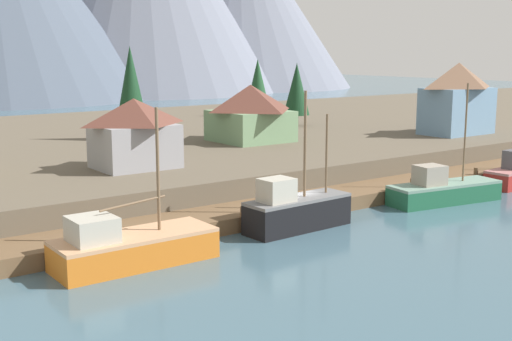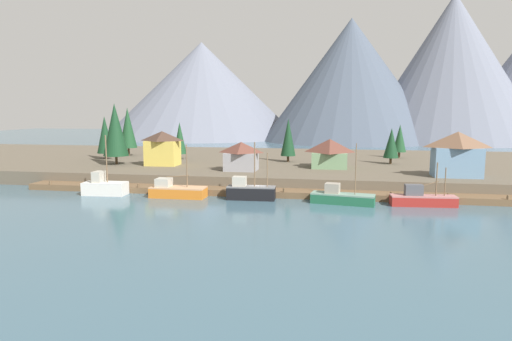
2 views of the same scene
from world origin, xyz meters
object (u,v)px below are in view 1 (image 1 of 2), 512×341
at_px(fishing_boat_orange, 130,246).
at_px(fishing_boat_black, 295,210).
at_px(house_green, 250,112).
at_px(house_blue, 457,98).
at_px(house_grey, 135,133).
at_px(conifer_back_left, 258,83).
at_px(fishing_boat_green, 443,190).
at_px(conifer_back_right, 297,89).
at_px(conifer_near_right, 131,87).

bearing_deg(fishing_boat_orange, fishing_boat_black, 1.36).
bearing_deg(house_green, fishing_boat_black, -119.06).
bearing_deg(house_blue, fishing_boat_black, -158.90).
height_order(fishing_boat_black, house_grey, fishing_boat_black).
height_order(fishing_boat_orange, conifer_back_left, conifer_back_left).
bearing_deg(fishing_boat_green, fishing_boat_black, -173.42).
bearing_deg(house_green, fishing_boat_orange, -137.53).
distance_m(fishing_boat_black, conifer_back_right, 37.96).
bearing_deg(fishing_boat_green, fishing_boat_orange, -171.37).
bearing_deg(conifer_near_right, fishing_boat_black, -95.55).
xyz_separation_m(house_grey, conifer_back_right, (28.33, 14.95, 1.63)).
xyz_separation_m(fishing_boat_orange, house_green, (23.35, 21.38, 4.29)).
height_order(house_blue, conifer_near_right, conifer_near_right).
distance_m(house_blue, conifer_back_left, 28.91).
relative_size(fishing_boat_orange, fishing_boat_green, 0.92).
xyz_separation_m(fishing_boat_orange, house_blue, (44.37, 12.95, 5.32)).
bearing_deg(conifer_back_right, conifer_near_right, 179.71).
bearing_deg(house_blue, house_grey, 178.05).
xyz_separation_m(house_grey, house_green, (15.97, 7.16, 0.14)).
relative_size(fishing_boat_green, conifer_back_left, 1.22).
bearing_deg(conifer_back_right, house_green, -147.77).
bearing_deg(conifer_back_left, conifer_near_right, -153.80).
bearing_deg(fishing_boat_orange, house_blue, 16.03).
bearing_deg(house_blue, conifer_near_right, 151.38).
xyz_separation_m(fishing_boat_green, house_grey, (-18.05, 14.57, 4.23)).
distance_m(fishing_boat_orange, house_green, 31.95).
xyz_separation_m(house_green, conifer_back_right, (12.36, 7.79, 1.49)).
height_order(fishing_boat_green, house_blue, house_blue).
distance_m(fishing_boat_green, house_grey, 23.58).
bearing_deg(conifer_near_right, house_green, -41.64).
bearing_deg(house_grey, fishing_boat_orange, -117.44).
bearing_deg(fishing_boat_orange, conifer_back_right, 38.99).
bearing_deg(conifer_back_left, fishing_boat_green, -108.04).
bearing_deg(conifer_near_right, house_grey, -115.20).
relative_size(fishing_boat_black, house_green, 1.25).
distance_m(fishing_boat_black, house_green, 24.42).
bearing_deg(conifer_back_right, fishing_boat_black, -129.83).
bearing_deg(fishing_boat_green, house_blue, 44.54).
bearing_deg(house_grey, conifer_near_right, 64.80).
height_order(fishing_boat_black, conifer_near_right, conifer_near_right).
bearing_deg(fishing_boat_black, conifer_near_right, 82.08).
distance_m(fishing_boat_black, house_grey, 15.05).
bearing_deg(house_green, conifer_back_right, 32.23).
distance_m(fishing_boat_green, conifer_near_right, 32.33).
distance_m(fishing_boat_orange, house_grey, 16.55).
height_order(fishing_boat_black, house_green, fishing_boat_black).
bearing_deg(fishing_boat_black, fishing_boat_green, -5.22).
height_order(house_green, conifer_back_left, conifer_back_left).
relative_size(fishing_boat_black, conifer_near_right, 0.95).
distance_m(fishing_boat_green, conifer_back_left, 44.29).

